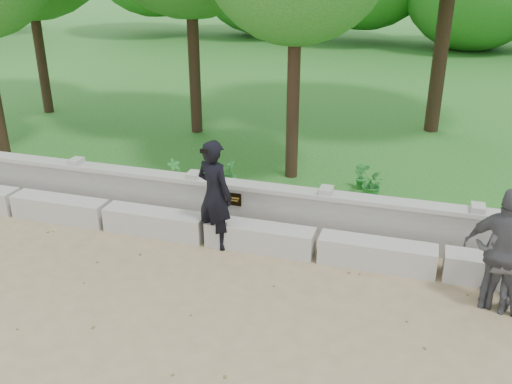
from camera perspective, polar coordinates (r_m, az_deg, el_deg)
ground at (r=8.83m, az=-9.56°, el=-10.47°), size 80.00×80.00×0.00m
lawn at (r=21.31m, az=7.16°, el=10.45°), size 40.00×22.00×0.25m
concrete_bench at (r=10.20m, az=-5.02°, el=-3.77°), size 11.90×0.45×0.45m
parapet_wall at (r=10.68m, az=-3.69°, el=-0.98°), size 12.50×0.35×0.90m
man_main at (r=9.71m, az=-4.16°, el=-0.27°), size 0.84×0.78×1.95m
visitor_left at (r=8.86m, az=23.58°, el=-5.69°), size 0.97×0.83×1.71m
visitor_right at (r=8.71m, az=23.56°, el=-5.52°), size 1.20×0.78×1.89m
shrub_a at (r=11.91m, az=-8.13°, el=1.93°), size 0.34×0.38×0.60m
shrub_b at (r=11.88m, az=10.40°, el=1.51°), size 0.37×0.36×0.52m
shrub_c at (r=11.41m, az=11.37°, el=0.76°), size 0.73×0.71×0.62m
shrub_d at (r=11.81m, az=-2.68°, el=1.84°), size 0.40×0.41×0.55m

